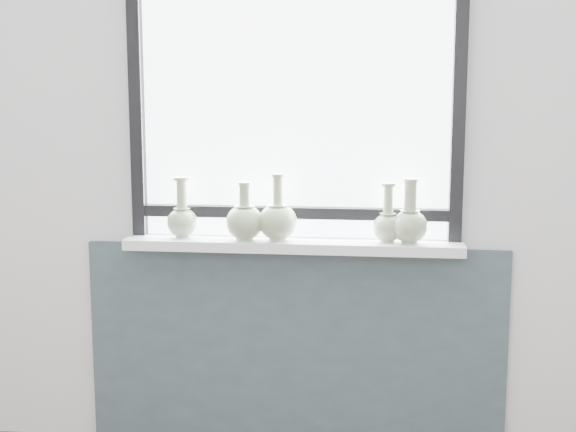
# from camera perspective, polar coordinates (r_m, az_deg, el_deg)

# --- Properties ---
(back_wall) EXTENTS (3.60, 0.02, 2.60)m
(back_wall) POSITION_cam_1_polar(r_m,az_deg,el_deg) (3.18, 0.54, 5.74)
(back_wall) COLOR silver
(back_wall) RESTS_ON ground
(apron_panel) EXTENTS (1.70, 0.03, 0.86)m
(apron_panel) POSITION_cam_1_polar(r_m,az_deg,el_deg) (3.32, 0.46, -9.46)
(apron_panel) COLOR #3F525B
(apron_panel) RESTS_ON ground
(windowsill) EXTENTS (1.32, 0.18, 0.04)m
(windowsill) POSITION_cam_1_polar(r_m,az_deg,el_deg) (3.13, 0.34, -2.06)
(windowsill) COLOR white
(windowsill) RESTS_ON apron_panel
(window) EXTENTS (1.30, 0.06, 1.05)m
(window) POSITION_cam_1_polar(r_m,az_deg,el_deg) (3.14, 0.47, 8.28)
(window) COLOR black
(window) RESTS_ON windowsill
(vase_a) EXTENTS (0.13, 0.13, 0.24)m
(vase_a) POSITION_cam_1_polar(r_m,az_deg,el_deg) (3.20, -7.53, -0.17)
(vase_a) COLOR #99AF88
(vase_a) RESTS_ON windowsill
(vase_b) EXTENTS (0.15, 0.15, 0.23)m
(vase_b) POSITION_cam_1_polar(r_m,az_deg,el_deg) (3.12, -3.11, -0.31)
(vase_b) COLOR #99AF88
(vase_b) RESTS_ON windowsill
(vase_c) EXTENTS (0.15, 0.15, 0.26)m
(vase_c) POSITION_cam_1_polar(r_m,az_deg,el_deg) (3.11, -0.73, -0.25)
(vase_c) COLOR #99AF88
(vase_c) RESTS_ON windowsill
(vase_d) EXTENTS (0.12, 0.12, 0.23)m
(vase_d) POSITION_cam_1_polar(r_m,az_deg,el_deg) (3.10, 7.11, -0.55)
(vase_d) COLOR #99AF88
(vase_d) RESTS_ON windowsill
(vase_e) EXTENTS (0.14, 0.14, 0.25)m
(vase_e) POSITION_cam_1_polar(r_m,az_deg,el_deg) (3.09, 8.66, -0.46)
(vase_e) COLOR #99AF88
(vase_e) RESTS_ON windowsill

